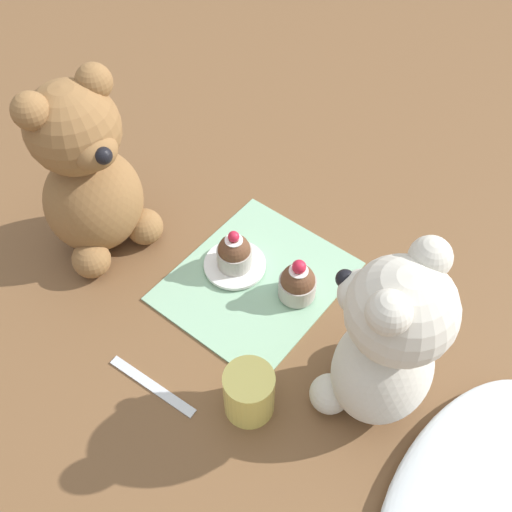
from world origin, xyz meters
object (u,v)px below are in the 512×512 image
(teddy_bear_cream, at_px, (387,343))
(teaspoon, at_px, (153,387))
(cupcake_near_tan_bear, at_px, (235,252))
(teddy_bear_tan, at_px, (88,176))
(juice_glass, at_px, (249,393))
(saucer_plate, at_px, (236,264))
(cupcake_near_cream_bear, at_px, (298,283))

(teddy_bear_cream, distance_m, teaspoon, 0.28)
(teddy_bear_cream, bearing_deg, cupcake_near_tan_bear, -102.18)
(teddy_bear_tan, relative_size, teaspoon, 2.12)
(teddy_bear_cream, bearing_deg, teddy_bear_tan, -87.25)
(juice_glass, bearing_deg, saucer_plate, -136.01)
(saucer_plate, bearing_deg, juice_glass, 43.99)
(cupcake_near_tan_bear, distance_m, teaspoon, 0.21)
(juice_glass, bearing_deg, cupcake_near_cream_bear, -162.95)
(cupcake_near_cream_bear, xyz_separation_m, juice_glass, (0.16, 0.05, 0.00))
(teddy_bear_tan, bearing_deg, cupcake_near_cream_bear, -62.52)
(saucer_plate, distance_m, teaspoon, 0.21)
(saucer_plate, distance_m, cupcake_near_tan_bear, 0.03)
(teddy_bear_cream, distance_m, saucer_plate, 0.28)
(teddy_bear_cream, xyz_separation_m, teaspoon, (0.15, -0.21, -0.12))
(teddy_bear_cream, xyz_separation_m, cupcake_near_tan_bear, (-0.05, -0.25, -0.08))
(saucer_plate, bearing_deg, cupcake_near_tan_bear, 90.00)
(teddy_bear_tan, relative_size, cupcake_near_cream_bear, 4.01)
(teddy_bear_cream, height_order, juice_glass, teddy_bear_cream)
(teddy_bear_tan, xyz_separation_m, cupcake_near_tan_bear, (-0.08, 0.18, -0.09))
(saucer_plate, bearing_deg, cupcake_near_cream_bear, 97.75)
(cupcake_near_cream_bear, bearing_deg, teaspoon, -14.35)
(teddy_bear_tan, height_order, cupcake_near_cream_bear, teddy_bear_tan)
(cupcake_near_cream_bear, relative_size, juice_glass, 0.97)
(teddy_bear_tan, height_order, saucer_plate, teddy_bear_tan)
(saucer_plate, relative_size, cupcake_near_tan_bear, 1.34)
(teddy_bear_tan, distance_m, saucer_plate, 0.23)
(teddy_bear_tan, distance_m, cupcake_near_tan_bear, 0.22)
(teddy_bear_tan, distance_m, teaspoon, 0.28)
(teddy_bear_tan, height_order, cupcake_near_tan_bear, teddy_bear_tan)
(cupcake_near_cream_bear, height_order, saucer_plate, cupcake_near_cream_bear)
(saucer_plate, bearing_deg, teddy_bear_tan, -66.73)
(teddy_bear_tan, bearing_deg, saucer_plate, -57.43)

